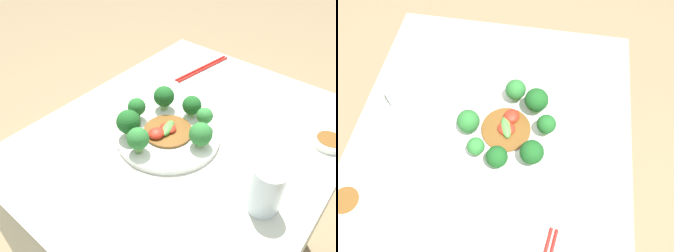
{
  "view_description": "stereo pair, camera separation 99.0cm",
  "coord_description": "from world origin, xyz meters",
  "views": [
    {
      "loc": [
        0.52,
        0.35,
        1.28
      ],
      "look_at": [
        0.04,
        -0.04,
        0.76
      ],
      "focal_mm": 35.0,
      "sensor_mm": 36.0,
      "label": 1
    },
    {
      "loc": [
        -0.35,
        -0.1,
        1.44
      ],
      "look_at": [
        0.04,
        -0.04,
        0.76
      ],
      "focal_mm": 35.0,
      "sensor_mm": 36.0,
      "label": 2
    }
  ],
  "objects": [
    {
      "name": "broccoli_northwest",
      "position": [
        -0.03,
        0.02,
        0.77
      ],
      "size": [
        0.04,
        0.04,
        0.06
      ],
      "color": "#89B76B",
      "rests_on": "plate"
    },
    {
      "name": "table",
      "position": [
        0.0,
        0.0,
        0.36
      ],
      "size": [
        0.84,
        0.69,
        0.72
      ],
      "color": "#B7BCAD",
      "rests_on": "ground_plane"
    },
    {
      "name": "sauce_dish",
      "position": [
        -0.19,
        0.29,
        0.73
      ],
      "size": [
        0.08,
        0.08,
        0.02
      ],
      "color": "white",
      "rests_on": "table"
    },
    {
      "name": "broccoli_southwest",
      "position": [
        -0.03,
        -0.11,
        0.78
      ],
      "size": [
        0.06,
        0.06,
        0.07
      ],
      "color": "#89B76B",
      "rests_on": "plate"
    },
    {
      "name": "broccoli_north",
      "position": [
        0.03,
        0.05,
        0.77
      ],
      "size": [
        0.06,
        0.06,
        0.06
      ],
      "color": "#89B76B",
      "rests_on": "plate"
    },
    {
      "name": "drinking_glass",
      "position": [
        0.09,
        0.25,
        0.78
      ],
      "size": [
        0.06,
        0.06,
        0.11
      ],
      "color": "silver",
      "rests_on": "table"
    },
    {
      "name": "chopsticks",
      "position": [
        -0.29,
        -0.16,
        0.73
      ],
      "size": [
        0.23,
        0.05,
        0.01
      ],
      "color": "red",
      "rests_on": "table"
    },
    {
      "name": "stirfry_center",
      "position": [
        0.05,
        -0.04,
        0.75
      ],
      "size": [
        0.12,
        0.12,
        0.03
      ],
      "color": "brown",
      "rests_on": "plate"
    },
    {
      "name": "broccoli_south",
      "position": [
        0.05,
        -0.13,
        0.78
      ],
      "size": [
        0.05,
        0.05,
        0.06
      ],
      "color": "#7AAD5B",
      "rests_on": "plate"
    },
    {
      "name": "broccoli_west",
      "position": [
        -0.05,
        -0.03,
        0.77
      ],
      "size": [
        0.05,
        0.05,
        0.06
      ],
      "color": "#89B76B",
      "rests_on": "plate"
    },
    {
      "name": "broccoli_east",
      "position": [
        0.14,
        -0.04,
        0.78
      ],
      "size": [
        0.05,
        0.05,
        0.07
      ],
      "color": "#70A356",
      "rests_on": "plate"
    },
    {
      "name": "broccoli_southeast",
      "position": [
        0.11,
        -0.1,
        0.78
      ],
      "size": [
        0.06,
        0.06,
        0.07
      ],
      "color": "#89B76B",
      "rests_on": "plate"
    },
    {
      "name": "plate",
      "position": [
        0.04,
        -0.04,
        0.73
      ],
      "size": [
        0.26,
        0.26,
        0.02
      ],
      "color": "white",
      "rests_on": "table"
    }
  ]
}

